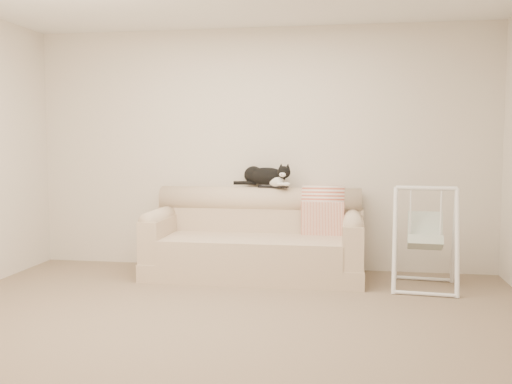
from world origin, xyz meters
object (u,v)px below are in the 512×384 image
at_px(remote_a, 267,186).
at_px(remote_b, 280,187).
at_px(baby_swing, 425,237).
at_px(sofa, 256,242).
at_px(tuxedo_cat, 266,176).

distance_m(remote_a, remote_b, 0.16).
distance_m(remote_a, baby_swing, 1.71).
bearing_deg(remote_a, sofa, -108.91).
bearing_deg(tuxedo_cat, baby_swing, -18.50).
bearing_deg(baby_swing, remote_b, 161.86).
height_order(remote_a, tuxedo_cat, tuxedo_cat).
xyz_separation_m(remote_a, remote_b, (0.15, -0.04, -0.00)).
relative_size(remote_a, baby_swing, 0.19).
bearing_deg(remote_b, remote_a, 165.57).
distance_m(sofa, remote_a, 0.61).
xyz_separation_m(sofa, tuxedo_cat, (0.07, 0.26, 0.66)).
bearing_deg(remote_b, tuxedo_cat, 158.45).
xyz_separation_m(tuxedo_cat, baby_swing, (1.59, -0.53, -0.53)).
bearing_deg(remote_b, sofa, -140.00).
distance_m(remote_a, tuxedo_cat, 0.11).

